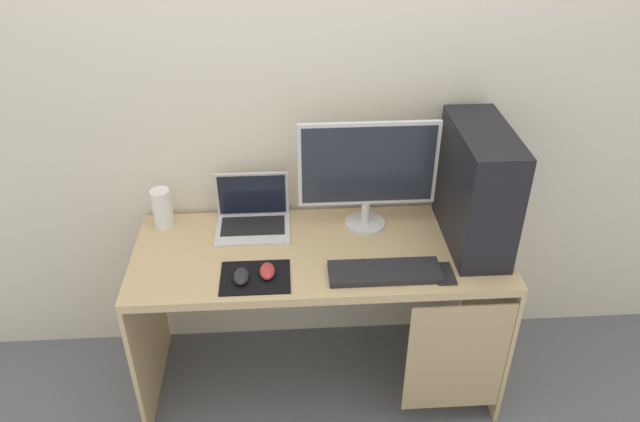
{
  "coord_description": "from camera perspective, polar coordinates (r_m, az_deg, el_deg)",
  "views": [
    {
      "loc": [
        -0.12,
        -1.96,
        2.16
      ],
      "look_at": [
        0.0,
        0.0,
        0.9
      ],
      "focal_mm": 34.38,
      "sensor_mm": 36.0,
      "label": 1
    }
  ],
  "objects": [
    {
      "name": "ground_plane",
      "position": [
        2.92,
        0.0,
        -15.11
      ],
      "size": [
        8.0,
        8.0,
        0.0
      ],
      "primitive_type": "plane",
      "color": "slate"
    },
    {
      "name": "wall_back",
      "position": [
        2.45,
        -0.44,
        12.13
      ],
      "size": [
        4.0,
        0.05,
        2.6
      ],
      "color": "beige",
      "rests_on": "ground_plane"
    },
    {
      "name": "desk",
      "position": [
        2.51,
        0.46,
        -6.33
      ],
      "size": [
        1.48,
        0.59,
        0.72
      ],
      "color": "tan",
      "rests_on": "ground_plane"
    },
    {
      "name": "pc_tower",
      "position": [
        2.44,
        14.41,
        2.15
      ],
      "size": [
        0.2,
        0.49,
        0.48
      ],
      "primitive_type": "cube",
      "color": "black",
      "rests_on": "desk"
    },
    {
      "name": "monitor",
      "position": [
        2.44,
        4.47,
        3.78
      ],
      "size": [
        0.56,
        0.17,
        0.47
      ],
      "color": "silver",
      "rests_on": "desk"
    },
    {
      "name": "laptop",
      "position": [
        2.56,
        -6.29,
        -0.54
      ],
      "size": [
        0.3,
        0.22,
        0.22
      ],
      "color": "silver",
      "rests_on": "desk"
    },
    {
      "name": "speaker",
      "position": [
        2.6,
        -14.48,
        0.24
      ],
      "size": [
        0.08,
        0.08,
        0.17
      ],
      "primitive_type": "cylinder",
      "color": "white",
      "rests_on": "desk"
    },
    {
      "name": "keyboard",
      "position": [
        2.31,
        6.04,
        -5.66
      ],
      "size": [
        0.42,
        0.14,
        0.02
      ],
      "primitive_type": "cube",
      "color": "#232326",
      "rests_on": "desk"
    },
    {
      "name": "mousepad",
      "position": [
        2.3,
        -6.04,
        -6.16
      ],
      "size": [
        0.26,
        0.2,
        0.0
      ],
      "primitive_type": "cube",
      "color": "black",
      "rests_on": "desk"
    },
    {
      "name": "mouse_left",
      "position": [
        2.29,
        -4.93,
        -5.59
      ],
      "size": [
        0.06,
        0.1,
        0.03
      ],
      "primitive_type": "ellipsoid",
      "color": "#B23333",
      "rests_on": "mousepad"
    },
    {
      "name": "mouse_right",
      "position": [
        2.28,
        -7.34,
        -6.05
      ],
      "size": [
        0.06,
        0.1,
        0.03
      ],
      "primitive_type": "ellipsoid",
      "color": "#232326",
      "rests_on": "mousepad"
    },
    {
      "name": "cell_phone",
      "position": [
        2.35,
        11.48,
        -5.74
      ],
      "size": [
        0.07,
        0.13,
        0.01
      ],
      "primitive_type": "cube",
      "color": "#232326",
      "rests_on": "desk"
    }
  ]
}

